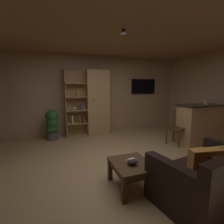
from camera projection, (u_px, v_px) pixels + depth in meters
floor at (119, 167)px, 3.30m from camera, size 6.55×5.28×0.02m
wall_back at (90, 95)px, 5.59m from camera, size 6.67×0.06×2.57m
ceiling at (120, 30)px, 2.90m from camera, size 6.55×5.28×0.02m
window_pane_back at (81, 99)px, 5.47m from camera, size 0.55×0.01×0.90m
bookshelf_cabinet at (95, 103)px, 5.41m from camera, size 1.40×0.41×2.10m
kitchen_bar_counter at (204, 123)px, 4.68m from camera, size 1.55×0.61×1.09m
tissue_box at (207, 102)px, 4.52m from camera, size 0.14×0.14×0.11m
leather_couch at (210, 180)px, 2.31m from camera, size 1.65×1.17×0.84m
coffee_table at (131, 168)px, 2.60m from camera, size 0.59×0.69×0.41m
table_book_0 at (132, 160)px, 2.67m from camera, size 0.11×0.08×0.03m
table_book_1 at (131, 162)px, 2.55m from camera, size 0.14×0.13×0.02m
table_book_2 at (133, 161)px, 2.51m from camera, size 0.14×0.11×0.02m
dining_chair at (178, 125)px, 4.54m from camera, size 0.54×0.54×0.92m
potted_floor_plant at (52, 124)px, 4.87m from camera, size 0.37×0.37×0.91m
wall_mounted_tv at (143, 86)px, 6.15m from camera, size 0.96×0.06×0.54m
track_light_spot_1 at (123, 33)px, 2.82m from camera, size 0.07×0.07×0.09m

